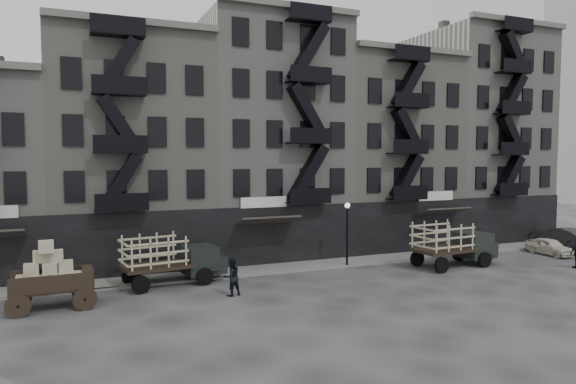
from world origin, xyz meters
name	(u,v)px	position (x,y,z in m)	size (l,w,h in m)	color
ground	(324,280)	(0.00, 0.00, 0.00)	(140.00, 140.00, 0.00)	#38383A
sidewalk	(298,266)	(0.00, 3.75, 0.07)	(55.00, 2.50, 0.15)	slate
building_midwest	(129,154)	(-10.00, 9.83, 7.50)	(10.00, 11.35, 16.20)	gray
building_center	(266,141)	(0.00, 9.82, 8.50)	(10.00, 11.35, 18.20)	gray
building_mideast	(378,154)	(10.00, 9.83, 7.50)	(10.00, 11.35, 16.20)	gray
building_east	(473,138)	(20.00, 9.82, 9.00)	(10.00, 11.35, 19.20)	gray
lamp_post	(347,225)	(3.00, 2.60, 2.78)	(0.36, 0.36, 4.28)	black
wagon	(49,270)	(-14.76, 0.00, 1.90)	(4.00, 2.25, 3.33)	black
stake_truck_west	(171,256)	(-8.54, 2.42, 1.66)	(6.03, 3.05, 2.91)	black
stake_truck_east	(454,241)	(9.61, 0.01, 1.72)	(6.14, 2.84, 3.01)	black
car_east	(550,247)	(19.00, 0.46, 0.62)	(1.47, 3.65, 1.24)	silver
car_far	(561,237)	(22.78, 2.60, 0.79)	(1.67, 4.78, 1.57)	#242326
pedestrian_mid	(232,277)	(-6.04, -1.17, 1.00)	(0.98, 0.76, 2.01)	black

